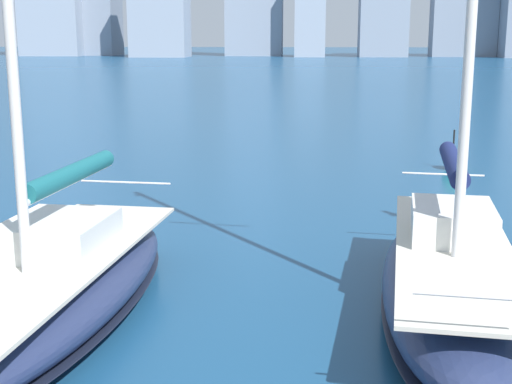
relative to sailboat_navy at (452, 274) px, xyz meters
name	(u,v)px	position (x,y,z in m)	size (l,w,h in m)	color
sailboat_navy	(452,274)	(0.00, 0.00, 0.00)	(3.18, 8.36, 12.15)	navy
sailboat_teal	(49,286)	(6.53, 0.87, -0.10)	(3.27, 8.66, 9.64)	navy
channel_buoy	(453,159)	(-2.53, -13.62, -0.38)	(0.70, 0.70, 1.40)	green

